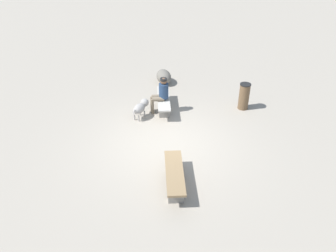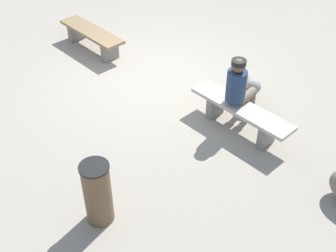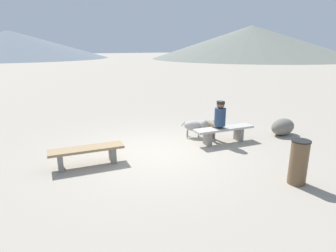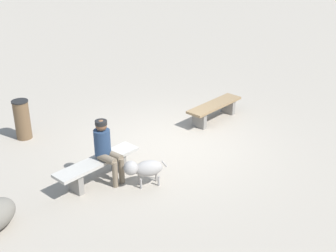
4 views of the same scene
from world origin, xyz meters
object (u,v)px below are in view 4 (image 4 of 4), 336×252
at_px(bench_right, 98,166).
at_px(seated_person, 106,146).
at_px(trash_bin, 22,119).
at_px(dog, 144,168).
at_px(bench_left, 214,108).

xyz_separation_m(bench_right, seated_person, (-0.16, 0.09, 0.41)).
bearing_deg(trash_bin, seated_person, 90.40).
distance_m(bench_right, dog, 0.94).
relative_size(seated_person, trash_bin, 1.34).
relative_size(seated_person, dog, 1.68).
bearing_deg(bench_left, bench_right, 1.99).
distance_m(seated_person, dog, 0.86).
bearing_deg(seated_person, bench_right, -32.59).
bearing_deg(trash_bin, bench_left, 143.94).
relative_size(bench_left, bench_right, 0.94).
bearing_deg(bench_right, bench_left, -178.01).
bearing_deg(bench_left, seated_person, 3.40).
xyz_separation_m(bench_left, trash_bin, (3.86, -2.81, 0.16)).
xyz_separation_m(bench_left, dog, (3.52, 0.84, 0.06)).
relative_size(bench_right, trash_bin, 1.97).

